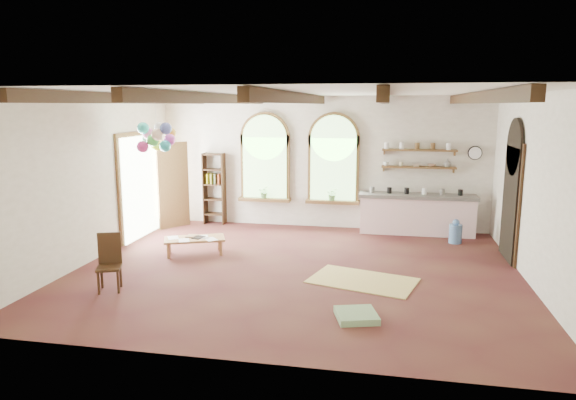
% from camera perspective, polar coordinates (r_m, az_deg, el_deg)
% --- Properties ---
extents(floor, '(8.00, 8.00, 0.00)m').
position_cam_1_polar(floor, '(9.52, 0.94, -7.76)').
color(floor, '#562E23').
rests_on(floor, ground).
extents(ceiling_beams, '(6.20, 6.80, 0.18)m').
position_cam_1_polar(ceiling_beams, '(9.04, 1.00, 11.25)').
color(ceiling_beams, '#352310').
rests_on(ceiling_beams, ceiling).
extents(window_left, '(1.30, 0.28, 2.20)m').
position_cam_1_polar(window_left, '(12.75, -2.58, 4.42)').
color(window_left, brown).
rests_on(window_left, floor).
extents(window_right, '(1.30, 0.28, 2.20)m').
position_cam_1_polar(window_right, '(12.47, 5.06, 4.25)').
color(window_right, brown).
rests_on(window_right, floor).
extents(left_doorway, '(0.10, 1.90, 2.50)m').
position_cam_1_polar(left_doorway, '(12.18, -16.14, 1.44)').
color(left_doorway, brown).
rests_on(left_doorway, floor).
extents(right_doorway, '(0.10, 1.30, 2.40)m').
position_cam_1_polar(right_doorway, '(10.84, 23.47, -0.37)').
color(right_doorway, black).
rests_on(right_doorway, floor).
extents(kitchen_counter, '(2.68, 0.62, 0.94)m').
position_cam_1_polar(kitchen_counter, '(12.38, 14.11, -1.49)').
color(kitchen_counter, '#F7D1D5').
rests_on(kitchen_counter, floor).
extents(wall_shelf_lower, '(1.70, 0.24, 0.04)m').
position_cam_1_polar(wall_shelf_lower, '(12.39, 14.29, 3.54)').
color(wall_shelf_lower, brown).
rests_on(wall_shelf_lower, wall_back).
extents(wall_shelf_upper, '(1.70, 0.24, 0.04)m').
position_cam_1_polar(wall_shelf_upper, '(12.35, 14.38, 5.39)').
color(wall_shelf_upper, brown).
rests_on(wall_shelf_upper, wall_back).
extents(wall_clock, '(0.32, 0.04, 0.32)m').
position_cam_1_polar(wall_clock, '(12.56, 20.06, 4.93)').
color(wall_clock, black).
rests_on(wall_clock, wall_back).
extents(bookshelf, '(0.53, 0.32, 1.80)m').
position_cam_1_polar(bookshelf, '(13.11, -8.19, 1.26)').
color(bookshelf, '#352310').
rests_on(bookshelf, floor).
extents(coffee_table, '(1.31, 0.96, 0.34)m').
position_cam_1_polar(coffee_table, '(10.57, -10.35, -4.37)').
color(coffee_table, tan).
rests_on(coffee_table, floor).
extents(side_chair, '(0.48, 0.48, 0.93)m').
position_cam_1_polar(side_chair, '(8.92, -19.19, -7.80)').
color(side_chair, '#352310').
rests_on(side_chair, floor).
extents(floor_mat, '(1.98, 1.52, 0.02)m').
position_cam_1_polar(floor_mat, '(9.03, 8.29, -8.85)').
color(floor_mat, '#CDBC66').
rests_on(floor_mat, floor).
extents(floor_cushion, '(0.69, 0.69, 0.10)m').
position_cam_1_polar(floor_cushion, '(7.51, 7.61, -12.60)').
color(floor_cushion, gray).
rests_on(floor_cushion, floor).
extents(water_jug_a, '(0.28, 0.28, 0.54)m').
position_cam_1_polar(water_jug_a, '(11.83, 18.11, -3.47)').
color(water_jug_a, '#527CB1').
rests_on(water_jug_a, floor).
extents(water_jug_b, '(0.27, 0.27, 0.52)m').
position_cam_1_polar(water_jug_b, '(12.54, 18.63, -2.76)').
color(water_jug_b, '#527CB1').
rests_on(water_jug_b, floor).
extents(balloon_cluster, '(0.81, 0.81, 1.15)m').
position_cam_1_polar(balloon_cluster, '(10.75, -14.40, 6.81)').
color(balloon_cluster, white).
rests_on(balloon_cluster, floor).
extents(table_book, '(0.19, 0.27, 0.02)m').
position_cam_1_polar(table_book, '(10.70, -11.19, -3.93)').
color(table_book, olive).
rests_on(table_book, coffee_table).
extents(tablet, '(0.24, 0.30, 0.01)m').
position_cam_1_polar(tablet, '(10.56, -9.93, -4.11)').
color(tablet, black).
rests_on(tablet, coffee_table).
extents(potted_plant_left, '(0.27, 0.23, 0.30)m').
position_cam_1_polar(potted_plant_left, '(12.76, -2.66, 0.87)').
color(potted_plant_left, '#598C4C').
rests_on(potted_plant_left, window_left).
extents(potted_plant_right, '(0.27, 0.23, 0.30)m').
position_cam_1_polar(potted_plant_right, '(12.47, 4.96, 0.62)').
color(potted_plant_right, '#598C4C').
rests_on(potted_plant_right, window_right).
extents(shelf_cup_a, '(0.12, 0.10, 0.10)m').
position_cam_1_polar(shelf_cup_a, '(12.36, 10.83, 3.99)').
color(shelf_cup_a, white).
rests_on(shelf_cup_a, wall_shelf_lower).
extents(shelf_cup_b, '(0.10, 0.10, 0.09)m').
position_cam_1_polar(shelf_cup_b, '(12.36, 12.45, 3.92)').
color(shelf_cup_b, beige).
rests_on(shelf_cup_b, wall_shelf_lower).
extents(shelf_bowl_a, '(0.22, 0.22, 0.05)m').
position_cam_1_polar(shelf_bowl_a, '(12.38, 14.07, 3.77)').
color(shelf_bowl_a, beige).
rests_on(shelf_bowl_a, wall_shelf_lower).
extents(shelf_bowl_b, '(0.20, 0.20, 0.06)m').
position_cam_1_polar(shelf_bowl_b, '(12.41, 15.69, 3.72)').
color(shelf_bowl_b, '#8C664C').
rests_on(shelf_bowl_b, wall_shelf_lower).
extents(shelf_vase, '(0.18, 0.18, 0.19)m').
position_cam_1_polar(shelf_vase, '(12.43, 17.31, 3.95)').
color(shelf_vase, slate).
rests_on(shelf_vase, wall_shelf_lower).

